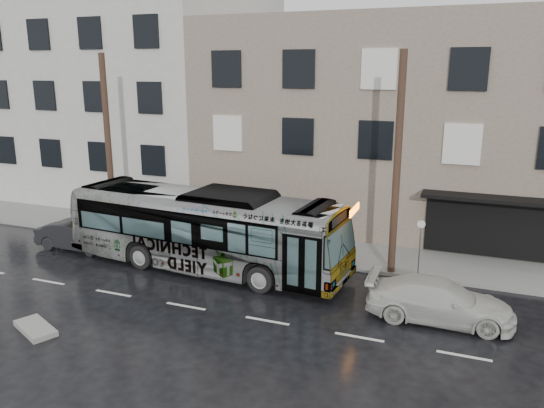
{
  "coord_description": "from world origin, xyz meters",
  "views": [
    {
      "loc": [
        9.35,
        -17.98,
        8.42
      ],
      "look_at": [
        1.44,
        2.5,
        2.8
      ],
      "focal_mm": 35.0,
      "sensor_mm": 36.0,
      "label": 1
    }
  ],
  "objects_px": {
    "white_sedan": "(439,301)",
    "dark_sedan": "(78,236)",
    "utility_pole_front": "(397,166)",
    "bus": "(205,229)",
    "sign_post": "(420,247)",
    "utility_pole_rear": "(108,148)"
  },
  "relations": [
    {
      "from": "sign_post",
      "to": "dark_sedan",
      "type": "bearing_deg",
      "value": -172.27
    },
    {
      "from": "utility_pole_front",
      "to": "white_sedan",
      "type": "height_order",
      "value": "utility_pole_front"
    },
    {
      "from": "white_sedan",
      "to": "sign_post",
      "type": "bearing_deg",
      "value": 15.44
    },
    {
      "from": "sign_post",
      "to": "bus",
      "type": "xyz_separation_m",
      "value": [
        -8.74,
        -2.11,
        0.41
      ]
    },
    {
      "from": "utility_pole_front",
      "to": "bus",
      "type": "relative_size",
      "value": 0.71
    },
    {
      "from": "sign_post",
      "to": "dark_sedan",
      "type": "relative_size",
      "value": 0.58
    },
    {
      "from": "utility_pole_front",
      "to": "sign_post",
      "type": "xyz_separation_m",
      "value": [
        1.1,
        0.0,
        -3.3
      ]
    },
    {
      "from": "bus",
      "to": "white_sedan",
      "type": "bearing_deg",
      "value": -93.99
    },
    {
      "from": "white_sedan",
      "to": "dark_sedan",
      "type": "height_order",
      "value": "white_sedan"
    },
    {
      "from": "utility_pole_front",
      "to": "sign_post",
      "type": "distance_m",
      "value": 3.48
    },
    {
      "from": "utility_pole_front",
      "to": "bus",
      "type": "xyz_separation_m",
      "value": [
        -7.64,
        -2.11,
        -2.89
      ]
    },
    {
      "from": "bus",
      "to": "white_sedan",
      "type": "distance_m",
      "value": 9.99
    },
    {
      "from": "utility_pole_front",
      "to": "white_sedan",
      "type": "xyz_separation_m",
      "value": [
        2.18,
        -3.6,
        -3.94
      ]
    },
    {
      "from": "utility_pole_rear",
      "to": "sign_post",
      "type": "height_order",
      "value": "utility_pole_rear"
    },
    {
      "from": "utility_pole_rear",
      "to": "bus",
      "type": "xyz_separation_m",
      "value": [
        6.36,
        -2.11,
        -2.89
      ]
    },
    {
      "from": "sign_post",
      "to": "white_sedan",
      "type": "relative_size",
      "value": 0.49
    },
    {
      "from": "utility_pole_rear",
      "to": "bus",
      "type": "relative_size",
      "value": 0.71
    },
    {
      "from": "white_sedan",
      "to": "dark_sedan",
      "type": "distance_m",
      "value": 16.74
    },
    {
      "from": "utility_pole_rear",
      "to": "utility_pole_front",
      "type": "bearing_deg",
      "value": 0.0
    },
    {
      "from": "dark_sedan",
      "to": "bus",
      "type": "bearing_deg",
      "value": -89.89
    },
    {
      "from": "white_sedan",
      "to": "utility_pole_front",
      "type": "bearing_deg",
      "value": 29.96
    },
    {
      "from": "bus",
      "to": "white_sedan",
      "type": "height_order",
      "value": "bus"
    }
  ]
}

